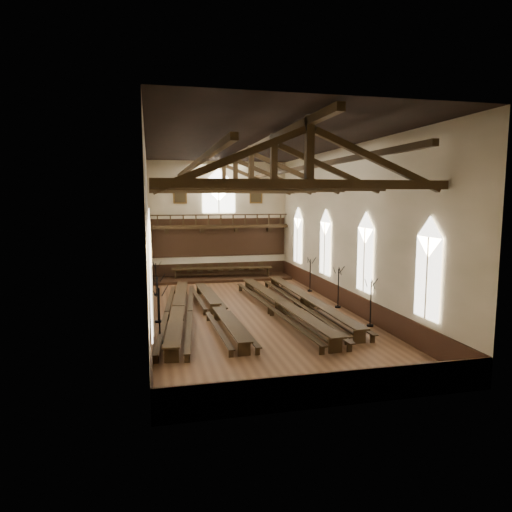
{
  "coord_description": "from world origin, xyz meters",
  "views": [
    {
      "loc": [
        -5.87,
        -26.41,
        6.9
      ],
      "look_at": [
        0.64,
        1.5,
        3.22
      ],
      "focal_mm": 32.0,
      "sensor_mm": 36.0,
      "label": 1
    }
  ],
  "objects_px": {
    "refectory_row_c": "(281,304)",
    "dais": "(222,278)",
    "refectory_row_b": "(217,308)",
    "candelabrum_left_near": "(160,326)",
    "candelabrum_right_mid": "(338,295)",
    "candelabrum_left_mid": "(158,308)",
    "candelabrum_right_near": "(370,312)",
    "candelabrum_right_far": "(310,281)",
    "refectory_row_a": "(179,309)",
    "candelabrum_left_far": "(156,285)",
    "refectory_row_d": "(307,300)",
    "high_table": "(222,269)"
  },
  "relations": [
    {
      "from": "refectory_row_d",
      "to": "candelabrum_right_mid",
      "type": "bearing_deg",
      "value": -4.52
    },
    {
      "from": "candelabrum_right_mid",
      "to": "refectory_row_a",
      "type": "bearing_deg",
      "value": -177.32
    },
    {
      "from": "refectory_row_a",
      "to": "refectory_row_d",
      "type": "relative_size",
      "value": 1.0
    },
    {
      "from": "refectory_row_c",
      "to": "candelabrum_left_mid",
      "type": "height_order",
      "value": "candelabrum_left_mid"
    },
    {
      "from": "refectory_row_c",
      "to": "candelabrum_left_near",
      "type": "xyz_separation_m",
      "value": [
        -7.17,
        -3.98,
        0.27
      ]
    },
    {
      "from": "refectory_row_a",
      "to": "candelabrum_left_far",
      "type": "height_order",
      "value": "candelabrum_left_far"
    },
    {
      "from": "candelabrum_left_far",
      "to": "high_table",
      "type": "bearing_deg",
      "value": 43.25
    },
    {
      "from": "candelabrum_right_far",
      "to": "candelabrum_right_mid",
      "type": "bearing_deg",
      "value": -90.0
    },
    {
      "from": "candelabrum_left_near",
      "to": "candelabrum_left_mid",
      "type": "distance_m",
      "value": 3.81
    },
    {
      "from": "dais",
      "to": "candelabrum_left_mid",
      "type": "height_order",
      "value": "candelabrum_left_mid"
    },
    {
      "from": "refectory_row_d",
      "to": "candelabrum_left_mid",
      "type": "bearing_deg",
      "value": -173.44
    },
    {
      "from": "candelabrum_left_far",
      "to": "candelabrum_right_far",
      "type": "height_order",
      "value": "candelabrum_right_far"
    },
    {
      "from": "dais",
      "to": "high_table",
      "type": "height_order",
      "value": "high_table"
    },
    {
      "from": "candelabrum_right_near",
      "to": "candelabrum_right_mid",
      "type": "bearing_deg",
      "value": 90.0
    },
    {
      "from": "candelabrum_right_near",
      "to": "refectory_row_b",
      "type": "bearing_deg",
      "value": 154.34
    },
    {
      "from": "candelabrum_left_far",
      "to": "candelabrum_right_near",
      "type": "height_order",
      "value": "candelabrum_right_near"
    },
    {
      "from": "dais",
      "to": "candelabrum_left_mid",
      "type": "relative_size",
      "value": 4.2
    },
    {
      "from": "refectory_row_b",
      "to": "candelabrum_left_mid",
      "type": "height_order",
      "value": "candelabrum_left_mid"
    },
    {
      "from": "dais",
      "to": "candelabrum_right_far",
      "type": "height_order",
      "value": "candelabrum_right_far"
    },
    {
      "from": "candelabrum_left_mid",
      "to": "candelabrum_right_mid",
      "type": "bearing_deg",
      "value": 4.57
    },
    {
      "from": "refectory_row_d",
      "to": "candelabrum_left_far",
      "type": "distance_m",
      "value": 11.03
    },
    {
      "from": "refectory_row_b",
      "to": "refectory_row_c",
      "type": "distance_m",
      "value": 3.85
    },
    {
      "from": "candelabrum_left_near",
      "to": "candelabrum_left_far",
      "type": "xyz_separation_m",
      "value": [
        -0.0,
        11.08,
        -0.13
      ]
    },
    {
      "from": "candelabrum_right_mid",
      "to": "candelabrum_right_near",
      "type": "bearing_deg",
      "value": -90.0
    },
    {
      "from": "candelabrum_left_mid",
      "to": "refectory_row_d",
      "type": "bearing_deg",
      "value": 6.56
    },
    {
      "from": "candelabrum_right_mid",
      "to": "candelabrum_right_far",
      "type": "bearing_deg",
      "value": 90.0
    },
    {
      "from": "refectory_row_d",
      "to": "high_table",
      "type": "height_order",
      "value": "high_table"
    },
    {
      "from": "refectory_row_b",
      "to": "refectory_row_d",
      "type": "distance_m",
      "value": 5.83
    },
    {
      "from": "refectory_row_c",
      "to": "dais",
      "type": "xyz_separation_m",
      "value": [
        -1.61,
        12.33,
        -0.49
      ]
    },
    {
      "from": "dais",
      "to": "candelabrum_left_far",
      "type": "xyz_separation_m",
      "value": [
        -5.56,
        -5.23,
        0.63
      ]
    },
    {
      "from": "refectory_row_b",
      "to": "dais",
      "type": "bearing_deg",
      "value": 79.59
    },
    {
      "from": "refectory_row_a",
      "to": "candelabrum_left_near",
      "type": "height_order",
      "value": "candelabrum_left_near"
    },
    {
      "from": "candelabrum_left_near",
      "to": "candelabrum_right_mid",
      "type": "relative_size",
      "value": 1.08
    },
    {
      "from": "high_table",
      "to": "candelabrum_right_near",
      "type": "xyz_separation_m",
      "value": [
        5.54,
        -15.94,
        -0.09
      ]
    },
    {
      "from": "high_table",
      "to": "candelabrum_left_far",
      "type": "relative_size",
      "value": 3.52
    },
    {
      "from": "refectory_row_d",
      "to": "candelabrum_left_mid",
      "type": "xyz_separation_m",
      "value": [
        -9.1,
        -1.05,
        0.25
      ]
    },
    {
      "from": "candelabrum_right_far",
      "to": "high_table",
      "type": "bearing_deg",
      "value": 130.68
    },
    {
      "from": "candelabrum_left_near",
      "to": "refectory_row_c",
      "type": "bearing_deg",
      "value": 28.99
    },
    {
      "from": "refectory_row_a",
      "to": "candelabrum_left_far",
      "type": "xyz_separation_m",
      "value": [
        -1.16,
        6.85,
        0.17
      ]
    },
    {
      "from": "candelabrum_left_mid",
      "to": "candelabrum_right_near",
      "type": "xyz_separation_m",
      "value": [
        11.1,
        -3.44,
        -0.03
      ]
    },
    {
      "from": "refectory_row_c",
      "to": "candelabrum_left_mid",
      "type": "bearing_deg",
      "value": -178.67
    },
    {
      "from": "refectory_row_a",
      "to": "candelabrum_left_far",
      "type": "relative_size",
      "value": 6.11
    },
    {
      "from": "dais",
      "to": "candelabrum_right_mid",
      "type": "height_order",
      "value": "candelabrum_right_mid"
    },
    {
      "from": "refectory_row_c",
      "to": "dais",
      "type": "distance_m",
      "value": 12.45
    },
    {
      "from": "high_table",
      "to": "candelabrum_left_near",
      "type": "height_order",
      "value": "candelabrum_left_near"
    },
    {
      "from": "refectory_row_c",
      "to": "candelabrum_left_near",
      "type": "distance_m",
      "value": 8.21
    },
    {
      "from": "refectory_row_a",
      "to": "candelabrum_right_far",
      "type": "relative_size",
      "value": 5.81
    },
    {
      "from": "dais",
      "to": "candelabrum_left_far",
      "type": "bearing_deg",
      "value": -136.75
    },
    {
      "from": "refectory_row_d",
      "to": "candelabrum_right_near",
      "type": "xyz_separation_m",
      "value": [
        2.0,
        -4.48,
        0.21
      ]
    },
    {
      "from": "refectory_row_a",
      "to": "candelabrum_right_near",
      "type": "distance_m",
      "value": 10.66
    }
  ]
}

